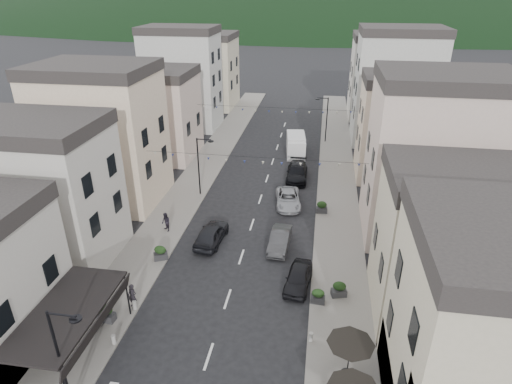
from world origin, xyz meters
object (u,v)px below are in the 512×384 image
parked_car_b (280,240)px  parked_car_e (211,234)px  parked_car_d (297,172)px  pedestrian_b (166,222)px  parked_car_a (298,278)px  pedestrian_a (132,296)px  delivery_van (296,144)px  parked_car_c (288,199)px

parked_car_b → parked_car_e: size_ratio=0.92×
parked_car_d → pedestrian_b: bearing=-129.8°
parked_car_b → parked_car_a: bearing=-65.8°
parked_car_d → pedestrian_a: bearing=-113.4°
parked_car_a → delivery_van: bearing=101.2°
parked_car_b → parked_car_d: 13.63m
pedestrian_b → parked_car_b: bearing=38.3°
parked_car_d → parked_car_e: (-6.01, -13.72, 0.01)m
delivery_van → pedestrian_b: (-9.49, -20.29, -0.32)m
parked_car_d → delivery_van: delivery_van is taller
parked_car_c → parked_car_e: (-5.60, -7.48, 0.11)m
pedestrian_a → parked_car_a: bearing=32.7°
parked_car_c → delivery_van: delivery_van is taller
parked_car_a → parked_car_b: bearing=117.7°
parked_car_d → pedestrian_a: pedestrian_a is taller
parked_car_e → parked_car_b: bearing=-174.1°
pedestrian_b → parked_car_c: bearing=77.0°
parked_car_e → pedestrian_b: (-4.19, 0.97, 0.17)m
parked_car_b → pedestrian_b: pedestrian_b is taller
parked_car_c → delivery_van: size_ratio=0.86×
parked_car_b → parked_car_c: 7.39m
parked_car_c → parked_car_d: size_ratio=0.90×
delivery_van → parked_car_e: bearing=-110.3°
parked_car_b → parked_car_d: parked_car_d is taller
parked_car_a → pedestrian_b: size_ratio=2.41×
parked_car_a → pedestrian_a: size_ratio=2.37×
delivery_van → pedestrian_a: 30.90m
parked_car_b → parked_car_e: parked_car_e is taller
pedestrian_a → pedestrian_b: size_ratio=1.02×
parked_car_c → pedestrian_b: 11.77m
delivery_van → parked_car_d: bearing=-90.9°
parked_car_d → pedestrian_a: 23.99m
pedestrian_a → parked_car_b: bearing=56.7°
pedestrian_a → parked_car_c: bearing=73.5°
parked_car_a → parked_car_d: (-1.39, 18.26, 0.09)m
parked_car_e → parked_car_d: bearing=-108.7°
parked_car_a → parked_car_e: 8.68m
parked_car_b → pedestrian_a: pedestrian_a is taller
delivery_van → pedestrian_b: size_ratio=3.36×
parked_car_b → parked_car_c: (0.00, 7.39, -0.02)m
parked_car_b → parked_car_e: (-5.60, -0.10, 0.09)m
parked_car_c → pedestrian_b: pedestrian_b is taller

